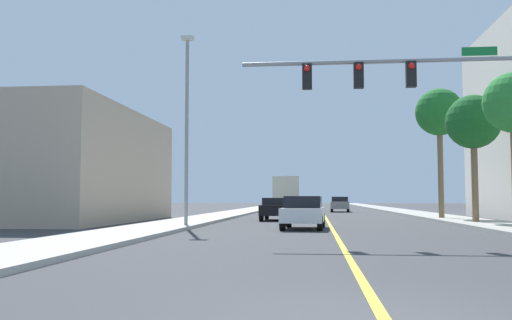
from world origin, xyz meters
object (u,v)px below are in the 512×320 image
at_px(car_white, 303,212).
at_px(car_gray, 340,204).
at_px(traffic_signal_mast, 437,93).
at_px(street_lamp, 187,120).
at_px(delivery_truck, 287,194).
at_px(palm_mid, 473,123).
at_px(car_black, 277,208).
at_px(palm_far, 439,114).

bearing_deg(car_white, car_gray, 87.31).
xyz_separation_m(traffic_signal_mast, car_gray, (-1.47, 36.65, -3.93)).
bearing_deg(car_gray, street_lamp, -102.74).
distance_m(traffic_signal_mast, delivery_truck, 36.29).
bearing_deg(car_gray, palm_mid, -75.04).
xyz_separation_m(street_lamp, car_black, (3.51, 8.86, -4.18)).
bearing_deg(palm_mid, car_gray, 102.37).
bearing_deg(traffic_signal_mast, palm_mid, 69.34).
bearing_deg(palm_far, delivery_truck, 119.33).
xyz_separation_m(street_lamp, palm_mid, (13.86, 4.41, 0.25)).
height_order(street_lamp, car_gray, street_lamp).
bearing_deg(delivery_truck, car_black, -90.32).
height_order(palm_mid, car_gray, palm_mid).
height_order(palm_mid, car_white, palm_mid).
bearing_deg(palm_far, car_white, -127.07).
distance_m(car_gray, delivery_truck, 5.33).
height_order(car_white, delivery_truck, delivery_truck).
bearing_deg(delivery_truck, street_lamp, -97.58).
xyz_separation_m(palm_mid, delivery_truck, (-10.74, 24.56, -3.41)).
bearing_deg(palm_mid, traffic_signal_mast, -110.66).
distance_m(street_lamp, car_gray, 31.43).
xyz_separation_m(street_lamp, car_white, (5.30, -0.43, -4.18)).
height_order(palm_mid, delivery_truck, palm_mid).
xyz_separation_m(palm_mid, car_white, (-8.57, -4.84, -4.43)).
xyz_separation_m(street_lamp, palm_far, (13.52, 10.45, 1.66)).
height_order(car_gray, delivery_truck, delivery_truck).
height_order(palm_far, car_white, palm_far).
distance_m(traffic_signal_mast, car_white, 8.56).
height_order(street_lamp, palm_mid, street_lamp).
relative_size(car_black, delivery_truck, 0.53).
relative_size(palm_mid, palm_far, 0.81).
bearing_deg(car_black, palm_mid, -21.97).
xyz_separation_m(traffic_signal_mast, palm_mid, (4.15, 11.01, 0.46)).
bearing_deg(palm_mid, palm_far, 93.26).
relative_size(palm_far, car_gray, 1.76).
bearing_deg(car_black, car_gray, 78.73).
bearing_deg(palm_mid, car_black, 156.72).
bearing_deg(car_white, street_lamp, 178.16).
distance_m(traffic_signal_mast, palm_mid, 11.78).
bearing_deg(palm_mid, street_lamp, -162.35).
bearing_deg(palm_mid, car_white, -150.52).
bearing_deg(traffic_signal_mast, palm_far, 77.41).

